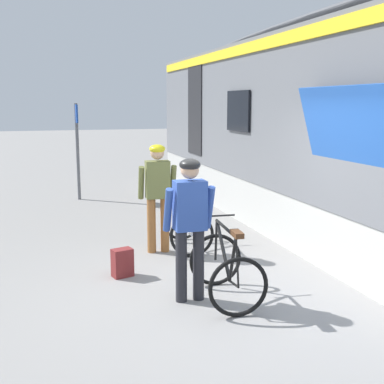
{
  "coord_description": "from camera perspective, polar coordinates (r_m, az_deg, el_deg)",
  "views": [
    {
      "loc": [
        -2.13,
        -5.58,
        2.41
      ],
      "look_at": [
        0.09,
        1.6,
        1.05
      ],
      "focal_mm": 46.25,
      "sensor_mm": 36.0,
      "label": 1
    }
  ],
  "objects": [
    {
      "name": "bicycle_far_silver",
      "position": [
        8.27,
        -0.64,
        -3.8
      ],
      "size": [
        0.83,
        1.15,
        0.99
      ],
      "color": "black",
      "rests_on": "ground"
    },
    {
      "name": "backpack_on_platform",
      "position": [
        7.06,
        -8.03,
        -8.08
      ],
      "size": [
        0.32,
        0.25,
        0.4
      ],
      "primitive_type": "cube",
      "rotation": [
        0.0,
        0.0,
        0.27
      ],
      "color": "maroon",
      "rests_on": "ground"
    },
    {
      "name": "ground_plane",
      "position": [
        6.44,
        3.5,
        -11.73
      ],
      "size": [
        80.0,
        80.0,
        0.0
      ],
      "primitive_type": "plane",
      "color": "gray"
    },
    {
      "name": "cyclist_far_in_olive",
      "position": [
        7.95,
        -3.98,
        0.41
      ],
      "size": [
        0.63,
        0.34,
        1.76
      ],
      "color": "#935B2D",
      "rests_on": "ground"
    },
    {
      "name": "water_bottle_near_the_bikes",
      "position": [
        8.67,
        -1.38,
        -5.16
      ],
      "size": [
        0.08,
        0.08,
        0.21
      ],
      "primitive_type": "cylinder",
      "color": "#338CCC",
      "rests_on": "ground"
    },
    {
      "name": "cyclist_near_in_blue",
      "position": [
        5.95,
        -0.25,
        -2.92
      ],
      "size": [
        0.61,
        0.31,
        1.76
      ],
      "color": "#232328",
      "rests_on": "ground"
    },
    {
      "name": "bicycle_near_black",
      "position": [
        6.15,
        3.97,
        -8.84
      ],
      "size": [
        0.8,
        1.13,
        0.99
      ],
      "color": "black",
      "rests_on": "ground"
    },
    {
      "name": "platform_sign_post",
      "position": [
        12.63,
        -13.13,
        6.41
      ],
      "size": [
        0.08,
        0.7,
        2.4
      ],
      "color": "#595B60",
      "rests_on": "ground"
    }
  ]
}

